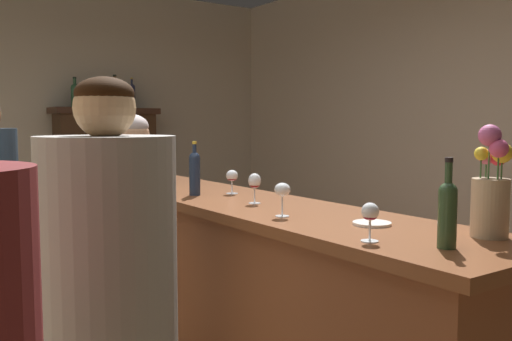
{
  "coord_description": "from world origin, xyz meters",
  "views": [
    {
      "loc": [
        -1.11,
        -2.26,
        1.5
      ],
      "look_at": [
        0.66,
        0.29,
        1.23
      ],
      "focal_mm": 38.5,
      "sensor_mm": 36.0,
      "label": 1
    }
  ],
  "objects_px": {
    "bar_counter": "(250,298)",
    "display_bottle_left": "(75,94)",
    "wine_glass_spare": "(255,183)",
    "wine_bottle_riesling": "(169,165)",
    "display_bottle_midright": "(132,95)",
    "wine_bottle_merlot": "(155,165)",
    "wine_glass_mid": "(370,214)",
    "wine_bottle_malbec": "(448,210)",
    "cheese_plate": "(372,223)",
    "patron_near_entrance": "(129,271)",
    "wine_glass_rear": "(232,177)",
    "wine_bottle_syrah": "(195,171)",
    "patron_tall": "(110,336)",
    "display_cabinet": "(107,186)",
    "flower_arrangement": "(491,190)",
    "display_bottle_midleft": "(94,95)",
    "display_bottle_center": "(115,93)",
    "wine_glass_front": "(282,191)"
  },
  "relations": [
    {
      "from": "flower_arrangement",
      "to": "display_bottle_midleft",
      "type": "bearing_deg",
      "value": 90.69
    },
    {
      "from": "bar_counter",
      "to": "patron_tall",
      "type": "height_order",
      "value": "patron_tall"
    },
    {
      "from": "wine_bottle_riesling",
      "to": "wine_glass_rear",
      "type": "relative_size",
      "value": 2.17
    },
    {
      "from": "display_cabinet",
      "to": "display_bottle_left",
      "type": "distance_m",
      "value": 0.96
    },
    {
      "from": "bar_counter",
      "to": "display_bottle_center",
      "type": "relative_size",
      "value": 9.35
    },
    {
      "from": "wine_glass_spare",
      "to": "display_bottle_left",
      "type": "xyz_separation_m",
      "value": [
        -0.01,
        3.04,
        0.59
      ]
    },
    {
      "from": "wine_glass_mid",
      "to": "display_bottle_midleft",
      "type": "bearing_deg",
      "value": 84.74
    },
    {
      "from": "cheese_plate",
      "to": "display_bottle_left",
      "type": "bearing_deg",
      "value": 90.96
    },
    {
      "from": "wine_bottle_malbec",
      "to": "bar_counter",
      "type": "bearing_deg",
      "value": 86.39
    },
    {
      "from": "display_bottle_left",
      "to": "flower_arrangement",
      "type": "bearing_deg",
      "value": -86.75
    },
    {
      "from": "bar_counter",
      "to": "display_bottle_midright",
      "type": "bearing_deg",
      "value": 79.61
    },
    {
      "from": "wine_bottle_merlot",
      "to": "display_bottle_midright",
      "type": "relative_size",
      "value": 1.05
    },
    {
      "from": "display_bottle_midright",
      "to": "flower_arrangement",
      "type": "bearing_deg",
      "value": -94.58
    },
    {
      "from": "display_bottle_midright",
      "to": "patron_tall",
      "type": "bearing_deg",
      "value": -113.12
    },
    {
      "from": "display_cabinet",
      "to": "wine_glass_front",
      "type": "height_order",
      "value": "display_cabinet"
    },
    {
      "from": "wine_glass_rear",
      "to": "wine_bottle_malbec",
      "type": "bearing_deg",
      "value": -95.88
    },
    {
      "from": "cheese_plate",
      "to": "wine_bottle_syrah",
      "type": "bearing_deg",
      "value": 97.03
    },
    {
      "from": "cheese_plate",
      "to": "display_cabinet",
      "type": "bearing_deg",
      "value": 86.55
    },
    {
      "from": "wine_bottle_riesling",
      "to": "patron_near_entrance",
      "type": "xyz_separation_m",
      "value": [
        -0.74,
        -1.1,
        -0.37
      ]
    },
    {
      "from": "display_bottle_left",
      "to": "display_bottle_center",
      "type": "bearing_deg",
      "value": -0.0
    },
    {
      "from": "display_bottle_midleft",
      "to": "display_bottle_midright",
      "type": "distance_m",
      "value": 0.39
    },
    {
      "from": "wine_glass_rear",
      "to": "display_bottle_left",
      "type": "xyz_separation_m",
      "value": [
        -0.12,
        2.64,
        0.6
      ]
    },
    {
      "from": "display_bottle_midright",
      "to": "patron_near_entrance",
      "type": "height_order",
      "value": "display_bottle_midright"
    },
    {
      "from": "cheese_plate",
      "to": "display_bottle_center",
      "type": "bearing_deg",
      "value": 84.96
    },
    {
      "from": "wine_bottle_syrah",
      "to": "wine_bottle_malbec",
      "type": "bearing_deg",
      "value": -88.45
    },
    {
      "from": "display_bottle_left",
      "to": "display_bottle_midleft",
      "type": "relative_size",
      "value": 1.05
    },
    {
      "from": "wine_bottle_merlot",
      "to": "display_bottle_left",
      "type": "bearing_deg",
      "value": 87.0
    },
    {
      "from": "display_cabinet",
      "to": "patron_tall",
      "type": "distance_m",
      "value": 4.11
    },
    {
      "from": "wine_bottle_malbec",
      "to": "cheese_plate",
      "type": "xyz_separation_m",
      "value": [
        0.11,
        0.44,
        -0.12
      ]
    },
    {
      "from": "bar_counter",
      "to": "display_bottle_left",
      "type": "distance_m",
      "value": 3.2
    },
    {
      "from": "display_cabinet",
      "to": "wine_glass_front",
      "type": "bearing_deg",
      "value": -96.81
    },
    {
      "from": "wine_bottle_merlot",
      "to": "wine_glass_mid",
      "type": "relative_size",
      "value": 2.33
    },
    {
      "from": "wine_bottle_riesling",
      "to": "display_bottle_midright",
      "type": "xyz_separation_m",
      "value": [
        0.55,
        1.99,
        0.57
      ]
    },
    {
      "from": "wine_bottle_merlot",
      "to": "display_bottle_midright",
      "type": "bearing_deg",
      "value": 71.53
    },
    {
      "from": "display_bottle_center",
      "to": "patron_tall",
      "type": "xyz_separation_m",
      "value": [
        -1.48,
        -3.87,
        -0.91
      ]
    },
    {
      "from": "wine_bottle_riesling",
      "to": "wine_glass_spare",
      "type": "distance_m",
      "value": 1.05
    },
    {
      "from": "display_cabinet",
      "to": "wine_bottle_riesling",
      "type": "distance_m",
      "value": 2.04
    },
    {
      "from": "wine_bottle_malbec",
      "to": "cheese_plate",
      "type": "bearing_deg",
      "value": 76.2
    },
    {
      "from": "wine_bottle_syrah",
      "to": "wine_glass_mid",
      "type": "relative_size",
      "value": 2.24
    },
    {
      "from": "display_bottle_midright",
      "to": "wine_bottle_merlot",
      "type": "bearing_deg",
      "value": -108.47
    },
    {
      "from": "bar_counter",
      "to": "display_bottle_center",
      "type": "xyz_separation_m",
      "value": [
        0.36,
        2.96,
        1.25
      ]
    },
    {
      "from": "wine_bottle_riesling",
      "to": "wine_bottle_malbec",
      "type": "relative_size",
      "value": 1.01
    },
    {
      "from": "wine_bottle_merlot",
      "to": "display_bottle_center",
      "type": "relative_size",
      "value": 0.98
    },
    {
      "from": "display_bottle_midright",
      "to": "wine_glass_mid",
      "type": "bearing_deg",
      "value": -100.68
    },
    {
      "from": "wine_glass_front",
      "to": "wine_bottle_syrah",
      "type": "bearing_deg",
      "value": 88.15
    },
    {
      "from": "display_cabinet",
      "to": "flower_arrangement",
      "type": "distance_m",
      "value": 4.25
    },
    {
      "from": "cheese_plate",
      "to": "display_bottle_center",
      "type": "height_order",
      "value": "display_bottle_center"
    },
    {
      "from": "patron_tall",
      "to": "bar_counter",
      "type": "bearing_deg",
      "value": -8.59
    },
    {
      "from": "wine_bottle_syrah",
      "to": "wine_glass_rear",
      "type": "relative_size",
      "value": 2.21
    },
    {
      "from": "cheese_plate",
      "to": "wine_bottle_merlot",
      "type": "bearing_deg",
      "value": 95.57
    }
  ]
}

